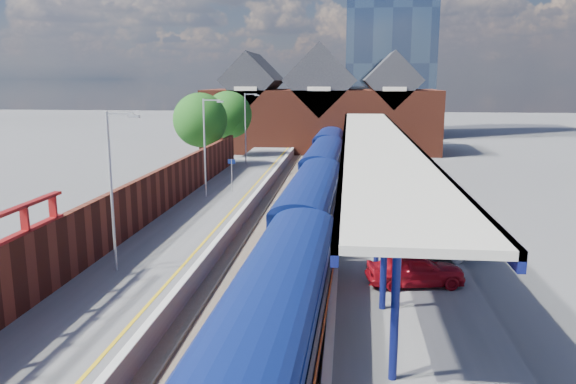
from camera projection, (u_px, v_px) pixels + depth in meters
The scene contains 23 objects.
ground at pixel (304, 191), 47.80m from camera, with size 240.00×240.00×0.00m, color #5B5B5E.
ballast_bed at pixel (293, 219), 38.05m from camera, with size 6.00×76.00×0.06m, color #473D33.
rails at pixel (293, 218), 38.03m from camera, with size 4.51×76.00×0.14m.
left_platform at pixel (213, 210), 38.53m from camera, with size 5.00×76.00×1.00m, color #565659.
right_platform at pixel (382, 214), 37.33m from camera, with size 6.00×76.00×1.00m, color #565659.
coping_left at pixel (247, 203), 38.18m from camera, with size 0.30×76.00×0.05m, color silver.
coping_right at pixel (340, 206), 37.52m from camera, with size 0.30×76.00×0.05m, color silver.
yellow_line at pixel (238, 204), 38.25m from camera, with size 0.14×76.00×0.01m, color yellow.
train at pixel (319, 178), 41.85m from camera, with size 3.22×65.96×3.45m.
canopy at pixel (375, 140), 38.34m from camera, with size 4.50×52.00×4.48m.
lamp_post_b at pixel (114, 182), 24.09m from camera, with size 1.48×0.18×7.00m.
lamp_post_c at pixel (206, 142), 39.68m from camera, with size 1.48×0.18×7.00m.
lamp_post_d at pixel (247, 124), 55.28m from camera, with size 1.48×0.18×7.00m.
platform_sign at pixel (232, 170), 41.94m from camera, with size 0.55×0.08×2.50m.
brick_wall at pixel (141, 202), 32.12m from camera, with size 0.35×50.00×3.86m.
station_building at pixel (321, 109), 74.02m from camera, with size 30.00×12.12×13.78m.
glass_tower at pixel (390, 11), 91.51m from camera, with size 14.20×14.20×40.30m.
tree_near at pixel (202, 122), 53.58m from camera, with size 5.20×5.20×8.10m.
tree_far at pixel (229, 116), 61.28m from camera, with size 5.20×5.20×8.10m.
parked_car_red at pixel (415, 269), 23.00m from camera, with size 1.60×3.98×1.36m, color maroon.
parked_car_silver at pixel (430, 244), 26.45m from camera, with size 1.44×4.13×1.36m, color #99999E.
parked_car_dark at pixel (417, 196), 37.86m from camera, with size 1.73×4.27×1.24m, color black.
parked_car_blue at pixel (434, 228), 29.59m from camera, with size 2.11×4.58×1.27m, color navy.
Camera 1 is at (3.61, -16.76, 9.33)m, focal length 35.00 mm.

